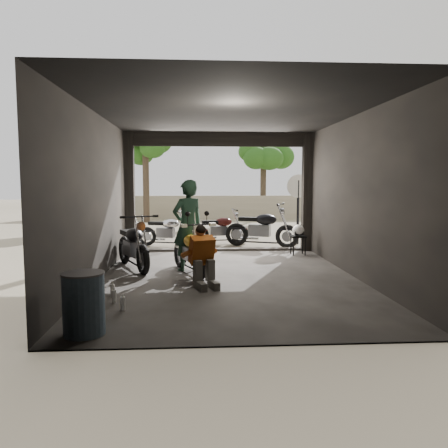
{
  "coord_description": "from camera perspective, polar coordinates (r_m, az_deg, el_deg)",
  "views": [
    {
      "loc": [
        -0.6,
        -8.33,
        1.89
      ],
      "look_at": [
        -0.05,
        0.6,
        1.03
      ],
      "focal_mm": 35.0,
      "sensor_mm": 36.0,
      "label": 1
    }
  ],
  "objects": [
    {
      "name": "oil_drum",
      "position": [
        5.71,
        -17.84,
        -10.01
      ],
      "size": [
        0.61,
        0.61,
        0.78
      ],
      "primitive_type": "cylinder",
      "rotation": [
        0.0,
        0.0,
        -0.24
      ],
      "color": "#49637A",
      "rests_on": "ground"
    },
    {
      "name": "tree_left",
      "position": [
        21.07,
        -10.25,
        11.12
      ],
      "size": [
        2.2,
        2.2,
        5.6
      ],
      "color": "#382B1E",
      "rests_on": "ground"
    },
    {
      "name": "rider",
      "position": [
        9.28,
        -4.75,
        -0.21
      ],
      "size": [
        0.85,
        0.77,
        1.94
      ],
      "primitive_type": "imported",
      "rotation": [
        0.0,
        0.0,
        3.69
      ],
      "color": "#172F22",
      "rests_on": "ground"
    },
    {
      "name": "tree_right",
      "position": [
        22.65,
        5.18,
        9.7
      ],
      "size": [
        2.2,
        2.2,
        5.0
      ],
      "color": "#382B1E",
      "rests_on": "ground"
    },
    {
      "name": "ground",
      "position": [
        8.57,
        0.59,
        -7.27
      ],
      "size": [
        80.0,
        80.0,
        0.0
      ],
      "primitive_type": "plane",
      "color": "#7A6D56",
      "rests_on": "ground"
    },
    {
      "name": "stool",
      "position": [
        11.43,
        9.66,
        -1.89
      ],
      "size": [
        0.37,
        0.37,
        0.51
      ],
      "rotation": [
        0.0,
        0.0,
        -0.19
      ],
      "color": "black",
      "rests_on": "ground"
    },
    {
      "name": "mechanic",
      "position": [
        7.79,
        -2.64,
        -4.49
      ],
      "size": [
        0.76,
        0.88,
        1.09
      ],
      "primitive_type": null,
      "rotation": [
        0.0,
        0.0,
        0.31
      ],
      "color": "#C25D19",
      "rests_on": "ground"
    },
    {
      "name": "garage",
      "position": [
        8.92,
        0.34,
        1.55
      ],
      "size": [
        7.0,
        7.13,
        3.2
      ],
      "color": "#2D2B28",
      "rests_on": "ground"
    },
    {
      "name": "main_bike",
      "position": [
        9.07,
        -4.51,
        -3.05
      ],
      "size": [
        1.22,
        1.78,
        1.1
      ],
      "primitive_type": null,
      "rotation": [
        0.0,
        0.0,
        0.37
      ],
      "color": "white",
      "rests_on": "ground"
    },
    {
      "name": "outside_bike_a",
      "position": [
        12.91,
        -7.45,
        -0.57
      ],
      "size": [
        1.71,
        1.07,
        1.08
      ],
      "primitive_type": null,
      "rotation": [
        0.0,
        0.0,
        1.29
      ],
      "color": "black",
      "rests_on": "ground"
    },
    {
      "name": "helmet",
      "position": [
        11.4,
        9.68,
        -0.8
      ],
      "size": [
        0.37,
        0.38,
        0.29
      ],
      "primitive_type": "ellipsoid",
      "rotation": [
        0.0,
        0.0,
        -0.23
      ],
      "color": "white",
      "rests_on": "stool"
    },
    {
      "name": "left_bike",
      "position": [
        9.67,
        -11.83,
        -2.27
      ],
      "size": [
        1.41,
        1.94,
        1.21
      ],
      "primitive_type": null,
      "rotation": [
        0.0,
        0.0,
        0.43
      ],
      "color": "black",
      "rests_on": "ground"
    },
    {
      "name": "sign_post",
      "position": [
        13.46,
        9.67,
        3.37
      ],
      "size": [
        0.71,
        0.08,
        2.13
      ],
      "rotation": [
        0.0,
        0.0,
        -0.41
      ],
      "color": "black",
      "rests_on": "ground"
    },
    {
      "name": "boundary_wall",
      "position": [
        22.38,
        -2.0,
        2.19
      ],
      "size": [
        18.0,
        0.3,
        1.2
      ],
      "primitive_type": "cube",
      "color": "gray",
      "rests_on": "ground"
    },
    {
      "name": "outside_bike_c",
      "position": [
        12.73,
        4.91,
        -0.15
      ],
      "size": [
        2.06,
        1.45,
        1.29
      ],
      "primitive_type": null,
      "rotation": [
        0.0,
        0.0,
        1.18
      ],
      "color": "black",
      "rests_on": "ground"
    },
    {
      "name": "outside_bike_b",
      "position": [
        13.35,
        -0.52,
        -0.34
      ],
      "size": [
        1.66,
        0.86,
        1.07
      ],
      "primitive_type": null,
      "rotation": [
        0.0,
        0.0,
        1.71
      ],
      "color": "#431210",
      "rests_on": "ground"
    }
  ]
}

